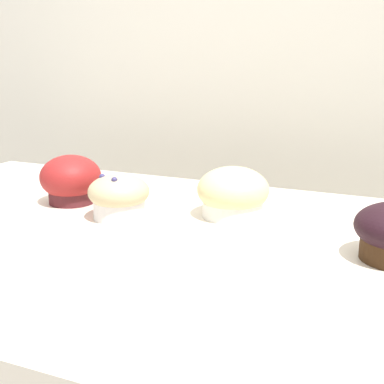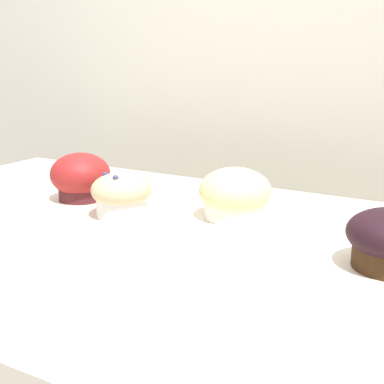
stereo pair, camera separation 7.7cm
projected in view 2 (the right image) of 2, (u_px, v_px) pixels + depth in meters
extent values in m
cube|color=beige|center=(280.00, 180.00, 1.27)|extent=(3.20, 0.10, 1.80)
cylinder|color=silver|center=(122.00, 203.00, 0.81)|extent=(0.08, 0.08, 0.04)
ellipsoid|color=tan|center=(121.00, 190.00, 0.80)|extent=(0.09, 0.09, 0.05)
sphere|color=navy|center=(116.00, 178.00, 0.78)|extent=(0.01, 0.01, 0.01)
sphere|color=navy|center=(106.00, 175.00, 0.80)|extent=(0.01, 0.01, 0.01)
cylinder|color=white|center=(235.00, 204.00, 0.80)|extent=(0.09, 0.09, 0.04)
ellipsoid|color=#D5C688|center=(235.00, 191.00, 0.79)|extent=(0.11, 0.11, 0.07)
cylinder|color=#4D1C20|center=(81.00, 187.00, 0.90)|extent=(0.07, 0.07, 0.04)
ellipsoid|color=maroon|center=(80.00, 174.00, 0.89)|extent=(0.10, 0.10, 0.07)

